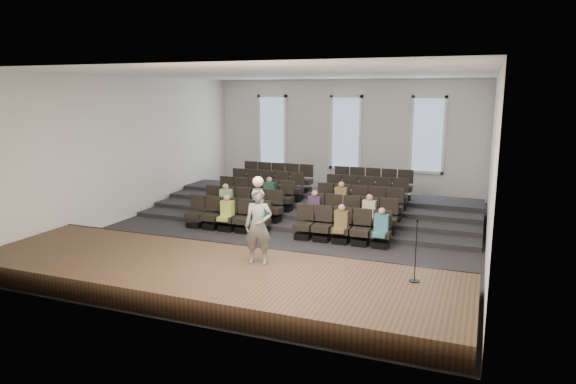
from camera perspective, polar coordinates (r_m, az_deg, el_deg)
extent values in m
plane|color=black|center=(16.71, 0.04, -4.44)|extent=(14.00, 14.00, 0.00)
cube|color=white|center=(16.10, 0.05, 12.99)|extent=(12.00, 14.00, 0.02)
cube|color=silver|center=(22.87, 6.47, 6.10)|extent=(12.00, 0.04, 5.00)
cube|color=silver|center=(10.09, -14.57, -0.64)|extent=(12.00, 0.04, 5.00)
cube|color=silver|center=(19.22, -16.98, 4.73)|extent=(0.04, 14.00, 5.00)
cube|color=silver|center=(15.13, 21.83, 2.78)|extent=(0.04, 14.00, 5.00)
cube|color=#45311D|center=(12.26, -8.75, -9.26)|extent=(11.80, 3.60, 0.50)
cube|color=black|center=(13.73, -5.04, -6.91)|extent=(11.80, 0.06, 0.52)
cube|color=black|center=(18.81, 2.61, -2.43)|extent=(11.80, 4.80, 0.15)
cube|color=black|center=(19.28, 3.12, -1.87)|extent=(11.80, 3.75, 0.30)
cube|color=black|center=(19.75, 3.60, -1.34)|extent=(11.80, 2.70, 0.45)
cube|color=black|center=(20.22, 4.05, -0.83)|extent=(11.80, 1.65, 0.60)
cube|color=black|center=(17.52, -10.27, -3.55)|extent=(0.47, 0.43, 0.20)
cube|color=black|center=(17.45, -10.30, -2.56)|extent=(0.55, 0.50, 0.19)
cube|color=black|center=(17.53, -9.99, -1.11)|extent=(0.55, 0.08, 0.50)
cube|color=black|center=(17.22, -8.56, -3.75)|extent=(0.47, 0.43, 0.20)
cube|color=black|center=(17.15, -8.59, -2.75)|extent=(0.55, 0.50, 0.19)
cube|color=black|center=(17.23, -8.28, -1.27)|extent=(0.55, 0.08, 0.50)
cube|color=black|center=(16.94, -6.79, -3.96)|extent=(0.47, 0.43, 0.20)
cube|color=black|center=(16.86, -6.82, -2.94)|extent=(0.55, 0.50, 0.19)
cube|color=black|center=(16.95, -6.52, -1.43)|extent=(0.55, 0.08, 0.50)
cube|color=black|center=(16.68, -4.97, -4.16)|extent=(0.47, 0.43, 0.20)
cube|color=black|center=(16.60, -4.98, -3.13)|extent=(0.55, 0.50, 0.19)
cube|color=black|center=(16.68, -4.69, -1.60)|extent=(0.55, 0.08, 0.50)
cube|color=black|center=(16.43, -3.08, -4.38)|extent=(0.47, 0.43, 0.20)
cube|color=black|center=(16.35, -3.09, -3.33)|extent=(0.55, 0.50, 0.19)
cube|color=black|center=(16.43, -2.81, -1.77)|extent=(0.55, 0.08, 0.50)
cube|color=black|center=(15.90, 1.70, -4.89)|extent=(0.47, 0.43, 0.20)
cube|color=black|center=(15.82, 1.71, -3.81)|extent=(0.55, 0.50, 0.19)
cube|color=black|center=(15.91, 1.97, -2.20)|extent=(0.55, 0.08, 0.50)
cube|color=black|center=(15.72, 3.77, -5.10)|extent=(0.47, 0.43, 0.20)
cube|color=black|center=(15.64, 3.78, -4.01)|extent=(0.55, 0.50, 0.19)
cube|color=black|center=(15.73, 4.03, -2.38)|extent=(0.55, 0.08, 0.50)
cube|color=black|center=(15.56, 5.88, -5.31)|extent=(0.47, 0.43, 0.20)
cube|color=black|center=(15.47, 5.91, -4.21)|extent=(0.55, 0.50, 0.19)
cube|color=black|center=(15.57, 6.14, -2.56)|extent=(0.55, 0.08, 0.50)
cube|color=black|center=(15.42, 8.04, -5.52)|extent=(0.47, 0.43, 0.20)
cube|color=black|center=(15.33, 8.07, -4.41)|extent=(0.55, 0.50, 0.19)
cube|color=black|center=(15.43, 8.30, -2.74)|extent=(0.55, 0.08, 0.50)
cube|color=black|center=(15.30, 10.24, -5.72)|extent=(0.47, 0.43, 0.20)
cube|color=black|center=(15.22, 10.28, -4.60)|extent=(0.55, 0.50, 0.19)
cube|color=black|center=(15.31, 10.48, -2.92)|extent=(0.55, 0.08, 0.50)
cube|color=black|center=(18.36, -8.57, -2.33)|extent=(0.47, 0.43, 0.20)
cube|color=black|center=(18.29, -8.60, -1.39)|extent=(0.55, 0.50, 0.19)
cube|color=black|center=(18.39, -8.32, -0.01)|extent=(0.55, 0.08, 0.50)
cube|color=black|center=(18.08, -6.92, -2.50)|extent=(0.47, 0.43, 0.20)
cube|color=black|center=(18.01, -6.95, -1.54)|extent=(0.55, 0.50, 0.19)
cube|color=black|center=(18.10, -6.66, -0.14)|extent=(0.55, 0.08, 0.50)
cube|color=black|center=(17.81, -5.22, -2.68)|extent=(0.47, 0.43, 0.20)
cube|color=black|center=(17.73, -5.24, -1.70)|extent=(0.55, 0.50, 0.19)
cube|color=black|center=(17.83, -4.96, -0.28)|extent=(0.55, 0.08, 0.50)
cube|color=black|center=(17.55, -3.46, -2.85)|extent=(0.47, 0.43, 0.20)
cube|color=black|center=(17.48, -3.47, -1.87)|extent=(0.55, 0.50, 0.19)
cube|color=black|center=(17.58, -3.20, -0.42)|extent=(0.55, 0.08, 0.50)
cube|color=black|center=(17.32, -1.65, -3.03)|extent=(0.47, 0.43, 0.20)
cube|color=black|center=(17.24, -1.66, -2.03)|extent=(0.55, 0.50, 0.19)
cube|color=black|center=(17.34, -1.40, -0.57)|extent=(0.55, 0.08, 0.50)
cube|color=black|center=(16.82, 2.91, -3.47)|extent=(0.47, 0.43, 0.20)
cube|color=black|center=(16.75, 2.92, -2.44)|extent=(0.55, 0.50, 0.19)
cube|color=black|center=(16.85, 3.16, -0.93)|extent=(0.55, 0.08, 0.50)
cube|color=black|center=(16.65, 4.87, -3.65)|extent=(0.47, 0.43, 0.20)
cube|color=black|center=(16.57, 4.89, -2.62)|extent=(0.55, 0.50, 0.19)
cube|color=black|center=(16.68, 5.12, -1.09)|extent=(0.55, 0.08, 0.50)
cube|color=black|center=(16.50, 6.87, -3.83)|extent=(0.47, 0.43, 0.20)
cube|color=black|center=(16.42, 6.90, -2.79)|extent=(0.55, 0.50, 0.19)
cube|color=black|center=(16.52, 7.11, -1.24)|extent=(0.55, 0.08, 0.50)
cube|color=black|center=(16.36, 8.91, -4.01)|extent=(0.47, 0.43, 0.20)
cube|color=black|center=(16.29, 8.94, -2.96)|extent=(0.55, 0.50, 0.19)
cube|color=black|center=(16.39, 9.15, -1.40)|extent=(0.55, 0.08, 0.50)
cube|color=black|center=(16.25, 10.98, -4.19)|extent=(0.47, 0.43, 0.20)
cube|color=black|center=(16.18, 11.02, -3.13)|extent=(0.55, 0.50, 0.19)
cube|color=black|center=(16.28, 11.21, -1.56)|extent=(0.55, 0.08, 0.50)
cube|color=black|center=(19.22, -7.04, -1.22)|extent=(0.47, 0.42, 0.20)
cube|color=black|center=(19.16, -7.06, -0.31)|extent=(0.55, 0.50, 0.19)
cube|color=black|center=(19.26, -6.79, 1.00)|extent=(0.55, 0.08, 0.50)
cube|color=black|center=(18.95, -5.44, -1.37)|extent=(0.47, 0.42, 0.20)
cube|color=black|center=(18.88, -5.45, -0.45)|extent=(0.55, 0.50, 0.19)
cube|color=black|center=(18.99, -5.19, 0.88)|extent=(0.55, 0.08, 0.50)
cube|color=black|center=(18.69, -3.79, -1.51)|extent=(0.47, 0.42, 0.20)
cube|color=black|center=(18.63, -3.81, -0.58)|extent=(0.55, 0.50, 0.19)
cube|color=black|center=(18.73, -3.55, 0.77)|extent=(0.55, 0.08, 0.50)
cube|color=black|center=(18.45, -2.10, -1.67)|extent=(0.47, 0.42, 0.20)
cube|color=black|center=(18.38, -2.11, -0.72)|extent=(0.55, 0.50, 0.19)
cube|color=black|center=(18.49, -1.86, 0.64)|extent=(0.55, 0.08, 0.50)
cube|color=black|center=(18.23, -0.37, -1.82)|extent=(0.47, 0.42, 0.20)
cube|color=black|center=(18.16, -0.37, -0.87)|extent=(0.55, 0.50, 0.19)
cube|color=black|center=(18.27, -0.13, 0.52)|extent=(0.55, 0.08, 0.50)
cube|color=black|center=(17.76, 3.98, -2.20)|extent=(0.47, 0.42, 0.20)
cube|color=black|center=(17.69, 4.00, -1.22)|extent=(0.55, 0.50, 0.19)
cube|color=black|center=(17.80, 4.22, 0.20)|extent=(0.55, 0.08, 0.50)
cube|color=black|center=(17.59, 5.85, -2.36)|extent=(0.47, 0.42, 0.20)
cube|color=black|center=(17.52, 5.87, -1.37)|extent=(0.55, 0.50, 0.19)
cube|color=black|center=(17.64, 6.08, 0.07)|extent=(0.55, 0.08, 0.50)
cube|color=black|center=(17.45, 7.75, -2.52)|extent=(0.47, 0.42, 0.20)
cube|color=black|center=(17.38, 7.78, -1.52)|extent=(0.55, 0.50, 0.19)
cube|color=black|center=(17.49, 7.98, -0.07)|extent=(0.55, 0.08, 0.50)
cube|color=black|center=(17.32, 9.68, -2.67)|extent=(0.47, 0.42, 0.20)
cube|color=black|center=(17.25, 9.71, -1.67)|extent=(0.55, 0.50, 0.19)
cube|color=black|center=(17.37, 9.90, -0.21)|extent=(0.55, 0.08, 0.50)
cube|color=black|center=(17.22, 11.64, -2.83)|extent=(0.47, 0.42, 0.20)
cube|color=black|center=(17.15, 11.68, -1.83)|extent=(0.55, 0.50, 0.19)
cube|color=black|center=(17.26, 11.85, -0.35)|extent=(0.55, 0.08, 0.50)
cube|color=black|center=(20.10, -5.63, -0.20)|extent=(0.47, 0.42, 0.20)
cube|color=black|center=(20.04, -5.65, 0.66)|extent=(0.55, 0.50, 0.19)
cube|color=black|center=(20.15, -5.40, 1.91)|extent=(0.55, 0.08, 0.50)
cube|color=black|center=(19.84, -4.09, -0.33)|extent=(0.47, 0.42, 0.20)
cube|color=black|center=(19.78, -4.10, 0.55)|extent=(0.55, 0.50, 0.19)
cube|color=black|center=(19.89, -3.86, 1.82)|extent=(0.55, 0.08, 0.50)
cube|color=black|center=(19.59, -2.50, -0.46)|extent=(0.47, 0.42, 0.20)
cube|color=black|center=(19.53, -2.51, 0.43)|extent=(0.55, 0.50, 0.19)
cube|color=black|center=(19.65, -2.27, 1.71)|extent=(0.55, 0.08, 0.50)
cube|color=black|center=(19.36, -0.87, -0.59)|extent=(0.47, 0.42, 0.20)
cube|color=black|center=(19.30, -0.88, 0.31)|extent=(0.55, 0.50, 0.19)
cube|color=black|center=(19.42, -0.65, 1.61)|extent=(0.55, 0.08, 0.50)
cube|color=black|center=(19.15, 0.79, -0.72)|extent=(0.47, 0.42, 0.20)
cube|color=black|center=(19.09, 0.79, 0.19)|extent=(0.55, 0.50, 0.19)
cube|color=black|center=(19.21, 1.01, 1.50)|extent=(0.55, 0.08, 0.50)
cube|color=black|center=(18.70, 4.95, -1.05)|extent=(0.47, 0.42, 0.20)
cube|color=black|center=(18.64, 4.97, -0.12)|extent=(0.55, 0.50, 0.19)
cube|color=black|center=(18.76, 5.17, 1.22)|extent=(0.55, 0.08, 0.50)
cube|color=black|center=(18.55, 6.73, -1.19)|extent=(0.47, 0.42, 0.20)
cube|color=black|center=(18.48, 6.75, -0.25)|extent=(0.55, 0.50, 0.19)
cube|color=black|center=(18.61, 6.95, 1.10)|extent=(0.55, 0.08, 0.50)
cube|color=black|center=(18.41, 8.54, -1.33)|extent=(0.47, 0.42, 0.20)
cube|color=black|center=(18.35, 8.57, -0.39)|extent=(0.55, 0.50, 0.19)
cube|color=black|center=(18.47, 8.75, 0.98)|extent=(0.55, 0.08, 0.50)
cube|color=black|center=(18.29, 10.37, -1.47)|extent=(0.47, 0.42, 0.20)
cube|color=black|center=(18.23, 10.40, -0.52)|extent=(0.55, 0.50, 0.19)
cube|color=black|center=(18.35, 10.57, 0.85)|extent=(0.55, 0.08, 0.50)
cube|color=black|center=(18.19, 12.22, -1.62)|extent=(0.47, 0.42, 0.20)
cube|color=black|center=(18.13, 12.26, -0.66)|extent=(0.55, 0.50, 0.19)
cube|color=black|center=(18.26, 12.42, 0.73)|extent=(0.55, 0.08, 0.50)
cube|color=black|center=(20.99, -4.35, 0.72)|extent=(0.47, 0.42, 0.20)
cube|color=black|center=(20.94, -4.36, 1.56)|extent=(0.55, 0.50, 0.19)
cube|color=black|center=(21.06, -4.13, 2.75)|extent=(0.55, 0.08, 0.50)
cube|color=black|center=(20.75, -2.85, 0.62)|extent=(0.47, 0.42, 0.20)
cube|color=black|center=(20.69, -2.86, 1.46)|extent=(0.55, 0.50, 0.19)
cube|color=black|center=(20.81, -2.63, 2.66)|extent=(0.55, 0.08, 0.50)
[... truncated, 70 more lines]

